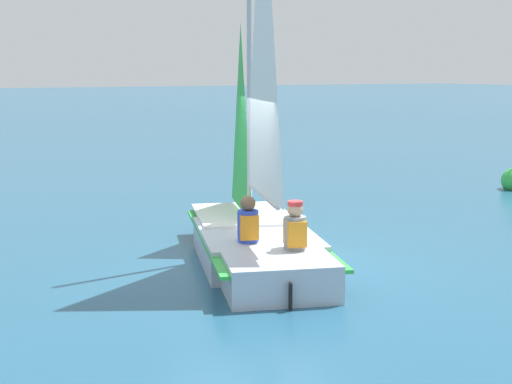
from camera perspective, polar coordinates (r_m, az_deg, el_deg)
name	(u,v)px	position (r m, az deg, el deg)	size (l,w,h in m)	color
ground_plane	(256,262)	(11.03, 0.00, -5.63)	(260.00, 260.00, 0.00)	#235675
sailboat_main	(257,216)	(10.82, 0.04, -1.92)	(3.05, 4.68, 5.99)	#B2BCCC
sailor_helm	(248,233)	(10.18, -0.64, -3.33)	(0.38, 0.41, 1.16)	black
sailor_crew	(295,239)	(9.77, 3.13, -3.82)	(0.38, 0.41, 1.16)	black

